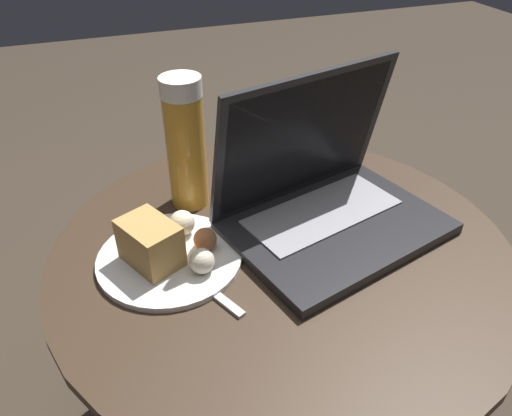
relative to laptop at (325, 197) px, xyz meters
The scene contains 5 objects.
table 0.19m from the laptop, 159.47° to the right, with size 0.70×0.70×0.49m.
laptop is the anchor object (origin of this frame).
beer_glass 0.24m from the laptop, 144.43° to the left, with size 0.06×0.06×0.22m.
snack_plate 0.26m from the laptop, behind, with size 0.21×0.21×0.07m.
fork 0.24m from the laptop, 168.30° to the right, with size 0.09×0.18×0.01m.
Camera 1 is at (-0.24, -0.54, 0.97)m, focal length 35.00 mm.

